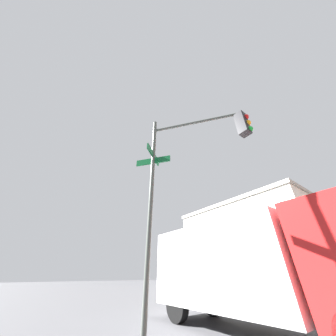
# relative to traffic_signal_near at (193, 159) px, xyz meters

# --- Properties ---
(traffic_signal_near) EXTENTS (2.84, 2.32, 6.19)m
(traffic_signal_near) POSITION_rel_traffic_signal_near_xyz_m (0.00, 0.00, 0.00)
(traffic_signal_near) COLOR #474C47
(traffic_signal_near) RESTS_ON ground_plane
(building_stucco) EXTENTS (15.18, 23.37, 9.03)m
(building_stucco) POSITION_rel_traffic_signal_near_xyz_m (-9.45, 25.74, 0.15)
(building_stucco) COLOR silver
(building_stucco) RESTS_ON ground_plane
(box_truck_second) EXTENTS (7.59, 2.37, 3.17)m
(box_truck_second) POSITION_rel_traffic_signal_near_xyz_m (-1.04, 3.14, -2.57)
(box_truck_second) COLOR #B21919
(box_truck_second) RESTS_ON ground_plane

